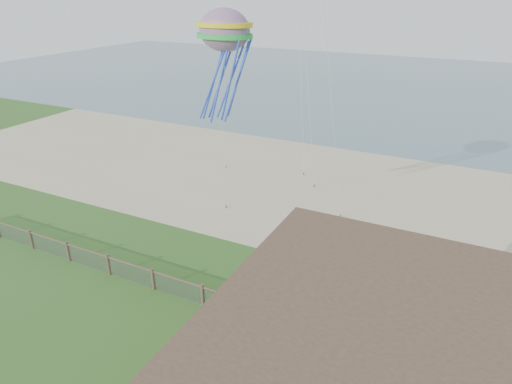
# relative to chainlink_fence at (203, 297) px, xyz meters

# --- Properties ---
(sand_beach) EXTENTS (72.00, 20.00, 0.02)m
(sand_beach) POSITION_rel_chainlink_fence_xyz_m (0.00, 16.00, -0.55)
(sand_beach) COLOR tan
(sand_beach) RESTS_ON ground
(ocean) EXTENTS (160.00, 68.00, 0.02)m
(ocean) POSITION_rel_chainlink_fence_xyz_m (0.00, 60.00, -0.55)
(ocean) COLOR slate
(ocean) RESTS_ON ground
(chainlink_fence) EXTENTS (36.20, 0.20, 1.25)m
(chainlink_fence) POSITION_rel_chainlink_fence_xyz_m (0.00, 0.00, 0.00)
(chainlink_fence) COLOR #4A3D29
(chainlink_fence) RESTS_ON ground
(octopus_kite) EXTENTS (3.35, 2.47, 6.60)m
(octopus_kite) POSITION_rel_chainlink_fence_xyz_m (-2.42, 6.89, 9.95)
(octopus_kite) COLOR orange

